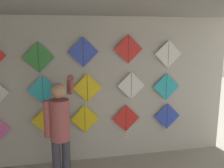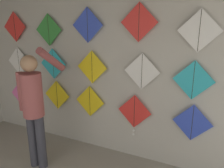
# 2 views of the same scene
# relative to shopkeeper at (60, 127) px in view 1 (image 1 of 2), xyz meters

# --- Properties ---
(back_panel) EXTENTS (5.72, 0.06, 2.80)m
(back_panel) POSITION_rel_shopkeeper_xyz_m (0.52, 0.92, 0.34)
(back_panel) COLOR #BCB7AD
(back_panel) RESTS_ON ground
(ceiling_slab) EXTENTS (5.72, 4.91, 0.04)m
(ceiling_slab) POSITION_rel_shopkeeper_xyz_m (0.52, -1.17, 1.76)
(ceiling_slab) COLOR gray
(shopkeeper) EXTENTS (0.47, 0.67, 1.88)m
(shopkeeper) POSITION_rel_shopkeeper_xyz_m (0.00, 0.00, 0.00)
(shopkeeper) COLOR #383842
(shopkeeper) RESTS_ON ground
(kite_1) EXTENTS (0.55, 0.01, 0.55)m
(kite_1) POSITION_rel_shopkeeper_xyz_m (-0.25, 0.83, -0.17)
(kite_1) COLOR yellow
(kite_2) EXTENTS (0.55, 0.01, 0.55)m
(kite_2) POSITION_rel_shopkeeper_xyz_m (0.46, 0.83, -0.18)
(kite_2) COLOR yellow
(kite_3) EXTENTS (0.55, 0.04, 0.69)m
(kite_3) POSITION_rel_shopkeeper_xyz_m (1.27, 0.83, -0.25)
(kite_3) COLOR red
(kite_4) EXTENTS (0.55, 0.01, 0.55)m
(kite_4) POSITION_rel_shopkeeper_xyz_m (2.15, 0.83, -0.24)
(kite_4) COLOR blue
(kite_6) EXTENTS (0.55, 0.01, 0.55)m
(kite_6) POSITION_rel_shopkeeper_xyz_m (-0.29, 0.83, 0.42)
(kite_6) COLOR #28B2C6
(kite_7) EXTENTS (0.55, 0.01, 0.55)m
(kite_7) POSITION_rel_shopkeeper_xyz_m (0.51, 0.83, 0.42)
(kite_7) COLOR yellow
(kite_8) EXTENTS (0.55, 0.01, 0.55)m
(kite_8) POSITION_rel_shopkeeper_xyz_m (1.37, 0.83, 0.43)
(kite_8) COLOR white
(kite_9) EXTENTS (0.55, 0.01, 0.55)m
(kite_9) POSITION_rel_shopkeeper_xyz_m (2.10, 0.83, 0.38)
(kite_9) COLOR #28B2C6
(kite_11) EXTENTS (0.55, 0.01, 0.55)m
(kite_11) POSITION_rel_shopkeeper_xyz_m (-0.34, 0.83, 1.01)
(kite_11) COLOR #338C38
(kite_12) EXTENTS (0.55, 0.01, 0.55)m
(kite_12) POSITION_rel_shopkeeper_xyz_m (0.45, 0.83, 1.10)
(kite_12) COLOR blue
(kite_13) EXTENTS (0.55, 0.01, 0.55)m
(kite_13) POSITION_rel_shopkeeper_xyz_m (1.30, 0.83, 1.14)
(kite_13) COLOR red
(kite_14) EXTENTS (0.55, 0.01, 0.55)m
(kite_14) POSITION_rel_shopkeeper_xyz_m (2.11, 0.83, 1.03)
(kite_14) COLOR white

